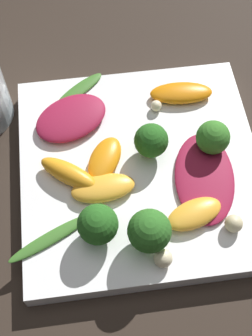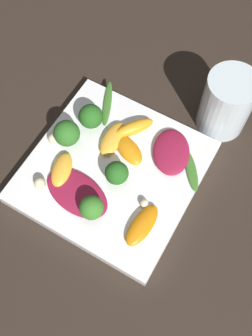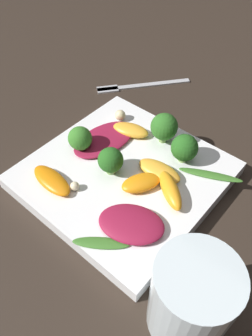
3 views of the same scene
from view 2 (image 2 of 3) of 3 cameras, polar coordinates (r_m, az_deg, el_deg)
The scene contains 19 objects.
ground_plane at distance 0.64m, azimuth -1.81°, elevation -0.99°, with size 2.40×2.40×0.00m, color #2D231C.
plate at distance 0.63m, azimuth -1.84°, elevation -0.57°, with size 0.26×0.26×0.02m.
drinking_glass at distance 0.66m, azimuth 14.39°, elevation 9.08°, with size 0.08×0.08×0.11m.
radicchio_leaf_0 at distance 0.63m, azimuth 6.60°, elevation 2.35°, with size 0.10×0.09×0.01m.
radicchio_leaf_1 at distance 0.60m, azimuth -7.13°, elevation -3.58°, with size 0.08×0.12×0.01m.
orange_segment_0 at distance 0.62m, azimuth -9.31°, elevation -0.24°, with size 0.07×0.05×0.02m.
orange_segment_1 at distance 0.63m, azimuth 0.51°, elevation 2.56°, with size 0.05×0.06×0.02m.
orange_segment_2 at distance 0.64m, azimuth 1.12°, elevation 5.85°, with size 0.07×0.06×0.02m.
orange_segment_3 at distance 0.58m, azimuth 2.35°, elevation -8.29°, with size 0.07×0.04×0.01m.
orange_segment_4 at distance 0.64m, azimuth -1.92°, elevation 4.28°, with size 0.07×0.04×0.02m.
broccoli_floret_0 at distance 0.64m, azimuth -5.13°, elevation 7.43°, with size 0.04×0.04×0.05m.
broccoli_floret_1 at distance 0.59m, azimuth -1.36°, elevation -0.77°, with size 0.04×0.04×0.04m.
broccoli_floret_2 at distance 0.57m, azimuth -5.04°, elevation -5.77°, with size 0.04×0.04×0.04m.
broccoli_floret_3 at distance 0.62m, azimuth -8.59°, elevation 4.97°, with size 0.04×0.04×0.05m.
arugula_sprig_0 at distance 0.62m, azimuth 9.49°, elevation -0.44°, with size 0.07×0.05×0.00m.
arugula_sprig_1 at distance 0.68m, azimuth -2.72°, elevation 9.38°, with size 0.09×0.05×0.00m.
macadamia_nut_0 at distance 0.59m, azimuth 2.64°, elevation -5.12°, with size 0.01×0.01×0.01m.
macadamia_nut_1 at distance 0.61m, azimuth -12.41°, elevation -2.16°, with size 0.02×0.02×0.02m.
macadamia_nut_2 at distance 0.65m, azimuth -10.46°, elevation 4.21°, with size 0.02×0.02×0.02m.
Camera 2 is at (-0.22, -0.15, 0.58)m, focal length 42.00 mm.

